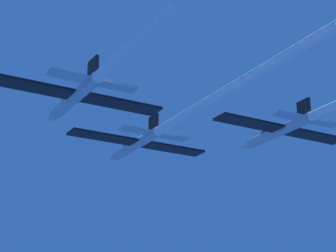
# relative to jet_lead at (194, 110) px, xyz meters

# --- Properties ---
(jet_lead) EXTENTS (19.83, 56.40, 3.28)m
(jet_lead) POSITION_rel_jet_lead_xyz_m (0.00, 0.00, 0.00)
(jet_lead) COLOR #B2BAC6
(jet_left_wing) EXTENTS (19.83, 59.22, 3.28)m
(jet_left_wing) POSITION_rel_jet_lead_xyz_m (-14.31, -14.52, -0.64)
(jet_left_wing) COLOR #B2BAC6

